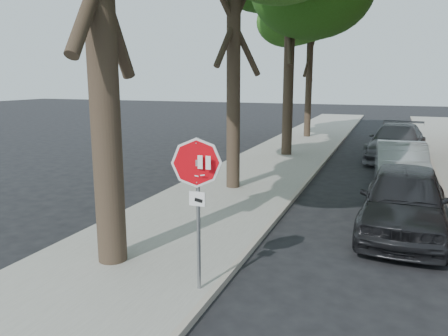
# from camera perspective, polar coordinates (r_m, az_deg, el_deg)

# --- Properties ---
(ground) EXTENTS (120.00, 120.00, 0.00)m
(ground) POSITION_cam_1_polar(r_m,az_deg,el_deg) (7.60, 1.80, -17.08)
(ground) COLOR black
(ground) RESTS_ON ground
(sidewalk_left) EXTENTS (4.00, 55.00, 0.12)m
(sidewalk_left) POSITION_cam_1_polar(r_m,az_deg,el_deg) (19.23, 6.51, 0.73)
(sidewalk_left) COLOR gray
(sidewalk_left) RESTS_ON ground
(curb_left) EXTENTS (0.12, 55.00, 0.13)m
(curb_left) POSITION_cam_1_polar(r_m,az_deg,el_deg) (18.84, 12.55, 0.32)
(curb_left) COLOR #9E9384
(curb_left) RESTS_ON ground
(curb_right) EXTENTS (0.12, 55.00, 0.13)m
(curb_right) POSITION_cam_1_polar(r_m,az_deg,el_deg) (18.74, 25.96, -0.64)
(curb_right) COLOR #9E9384
(curb_right) RESTS_ON ground
(stop_sign) EXTENTS (0.76, 0.34, 2.61)m
(stop_sign) POSITION_cam_1_polar(r_m,az_deg,el_deg) (7.11, -3.50, -2.24)
(stop_sign) COLOR gray
(stop_sign) RESTS_ON sidewalk_left
(tree_far) EXTENTS (5.29, 4.91, 9.33)m
(tree_far) POSITION_cam_1_polar(r_m,az_deg,el_deg) (28.08, 11.33, 18.63)
(tree_far) COLOR black
(tree_far) RESTS_ON sidewalk_left
(car_a) EXTENTS (2.13, 4.86, 1.63)m
(car_a) POSITION_cam_1_polar(r_m,az_deg,el_deg) (11.27, 22.47, -3.88)
(car_a) COLOR black
(car_a) RESTS_ON ground
(car_b) EXTENTS (1.84, 4.65, 1.51)m
(car_b) POSITION_cam_1_polar(r_m,az_deg,el_deg) (16.14, 22.10, 0.38)
(car_b) COLOR gray
(car_b) RESTS_ON ground
(car_c) EXTENTS (2.90, 5.83, 1.63)m
(car_c) POSITION_cam_1_polar(r_m,az_deg,el_deg) (21.46, 21.62, 3.16)
(car_c) COLOR #45454A
(car_c) RESTS_ON ground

